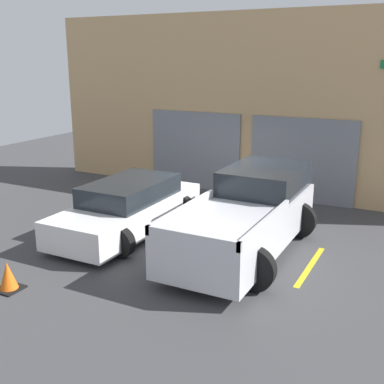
{
  "coord_description": "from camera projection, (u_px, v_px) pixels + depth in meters",
  "views": [
    {
      "loc": [
        5.06,
        -10.95,
        4.21
      ],
      "look_at": [
        0.0,
        -1.1,
        1.1
      ],
      "focal_mm": 45.0,
      "sensor_mm": 36.0,
      "label": 1
    }
  ],
  "objects": [
    {
      "name": "parking_stripe_centre",
      "position": [
        310.0,
        266.0,
        10.04
      ],
      "size": [
        0.12,
        2.2,
        0.01
      ],
      "primitive_type": "cube",
      "color": "gold",
      "rests_on": "ground"
    },
    {
      "name": "parking_stripe_left",
      "position": [
        182.0,
        242.0,
        11.37
      ],
      "size": [
        0.12,
        2.2,
        0.01
      ],
      "primitive_type": "cube",
      "color": "gold",
      "rests_on": "ground"
    },
    {
      "name": "pickup_truck",
      "position": [
        248.0,
        215.0,
        10.71
      ],
      "size": [
        2.49,
        5.02,
        1.7
      ],
      "color": "silver",
      "rests_on": "ground"
    },
    {
      "name": "parking_stripe_far_left",
      "position": [
        81.0,
        222.0,
        12.71
      ],
      "size": [
        0.12,
        2.2,
        0.01
      ],
      "primitive_type": "cube",
      "color": "gold",
      "rests_on": "ground"
    },
    {
      "name": "sedan_white",
      "position": [
        129.0,
        208.0,
        11.9
      ],
      "size": [
        2.16,
        4.53,
        1.29
      ],
      "color": "white",
      "rests_on": "ground"
    },
    {
      "name": "traffic_cone",
      "position": [
        8.0,
        277.0,
        8.97
      ],
      "size": [
        0.47,
        0.47,
        0.55
      ],
      "color": "black",
      "rests_on": "ground"
    },
    {
      "name": "shophouse_building",
      "position": [
        257.0,
        107.0,
        14.83
      ],
      "size": [
        14.33,
        0.68,
        5.55
      ],
      "color": "tan",
      "rests_on": "ground"
    },
    {
      "name": "ground_plane",
      "position": [
        211.0,
        222.0,
        12.75
      ],
      "size": [
        28.0,
        28.0,
        0.0
      ],
      "primitive_type": "plane",
      "color": "#3D3D3F"
    }
  ]
}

